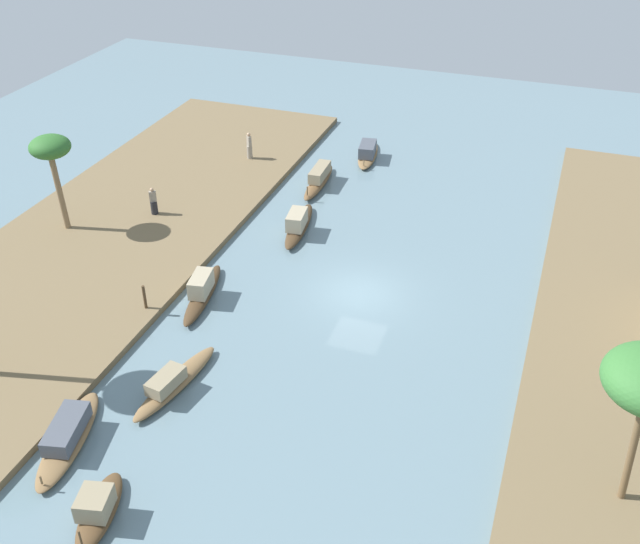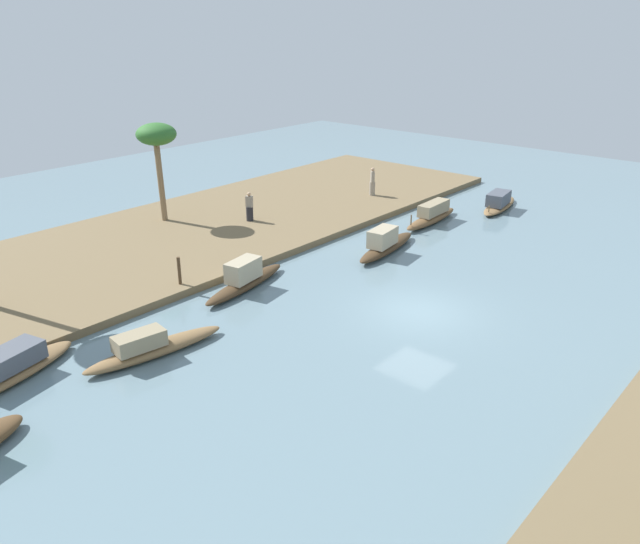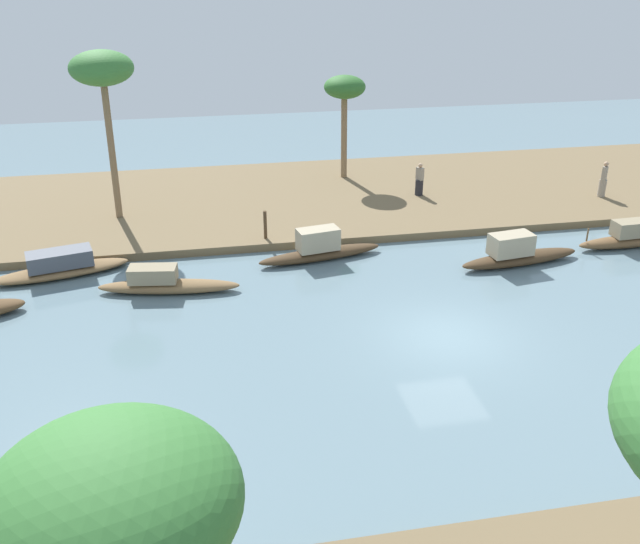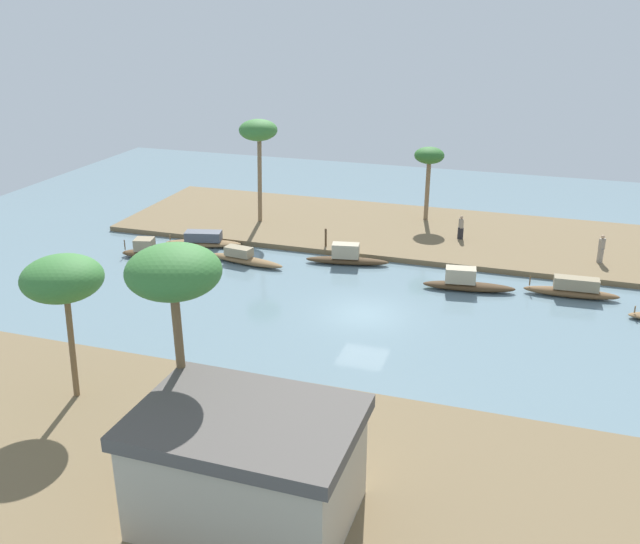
% 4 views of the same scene
% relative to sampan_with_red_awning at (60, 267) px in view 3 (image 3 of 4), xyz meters
% --- Properties ---
extents(river_water, '(69.21, 69.21, 0.00)m').
position_rel_sampan_with_red_awning_xyz_m(river_water, '(-12.85, 7.17, -0.39)').
color(river_water, slate).
rests_on(river_water, ground).
extents(riverbank_left, '(41.19, 11.94, 0.34)m').
position_rel_sampan_with_red_awning_xyz_m(riverbank_left, '(-12.85, -6.84, -0.22)').
color(riverbank_left, brown).
rests_on(riverbank_left, ground).
extents(sampan_with_red_awning, '(5.21, 2.40, 1.01)m').
position_rel_sampan_with_red_awning_xyz_m(sampan_with_red_awning, '(0.00, 0.00, 0.00)').
color(sampan_with_red_awning, brown).
rests_on(sampan_with_red_awning, river_water).
extents(sampan_with_tall_canopy, '(5.22, 1.75, 1.33)m').
position_rel_sampan_with_red_awning_xyz_m(sampan_with_tall_canopy, '(-9.95, 0.33, 0.08)').
color(sampan_with_tall_canopy, '#47331E').
rests_on(sampan_with_tall_canopy, river_water).
extents(sampan_open_hull, '(5.20, 1.64, 1.32)m').
position_rel_sampan_with_red_awning_xyz_m(sampan_open_hull, '(-17.48, 2.27, 0.08)').
color(sampan_open_hull, '#47331E').
rests_on(sampan_open_hull, river_water).
extents(sampan_upstream_small, '(5.20, 1.68, 1.01)m').
position_rel_sampan_with_red_awning_xyz_m(sampan_upstream_small, '(-3.90, 2.16, -0.03)').
color(sampan_upstream_small, brown).
rests_on(sampan_upstream_small, river_water).
extents(sampan_near_left_bank, '(5.10, 1.09, 1.15)m').
position_rel_sampan_with_red_awning_xyz_m(sampan_near_left_bank, '(-23.19, 1.41, 0.06)').
color(sampan_near_left_bank, brown).
rests_on(sampan_near_left_bank, river_water).
extents(person_on_near_bank, '(0.50, 0.50, 1.74)m').
position_rel_sampan_with_red_awning_xyz_m(person_on_near_bank, '(-24.76, -3.89, 0.69)').
color(person_on_near_bank, gray).
rests_on(person_on_near_bank, riverbank_left).
extents(person_by_mooring, '(0.52, 0.52, 1.59)m').
position_rel_sampan_with_red_awning_xyz_m(person_by_mooring, '(-16.09, -5.80, 0.59)').
color(person_by_mooring, '#232328').
rests_on(person_by_mooring, riverbank_left).
extents(mooring_post, '(0.14, 0.14, 1.20)m').
position_rel_sampan_with_red_awning_xyz_m(mooring_post, '(-8.01, -1.53, 0.55)').
color(mooring_post, '#4C3823').
rests_on(mooring_post, riverbank_left).
extents(palm_tree_left_near, '(2.11, 2.11, 5.26)m').
position_rel_sampan_with_red_awning_xyz_m(palm_tree_left_near, '(-13.12, -9.51, 4.44)').
color(palm_tree_left_near, '#7F6647').
rests_on(palm_tree_left_near, riverbank_left).
extents(palm_tree_left_far, '(2.67, 2.67, 7.24)m').
position_rel_sampan_with_red_awning_xyz_m(palm_tree_left_far, '(-1.83, -5.55, 6.29)').
color(palm_tree_left_far, '#7F6647').
rests_on(palm_tree_left_far, riverbank_left).
extents(palm_tree_right_short, '(3.14, 3.14, 5.94)m').
position_rel_sampan_with_red_awning_xyz_m(palm_tree_right_short, '(-3.92, 18.96, 4.98)').
color(palm_tree_right_short, brown).
rests_on(palm_tree_right_short, riverbank_right).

